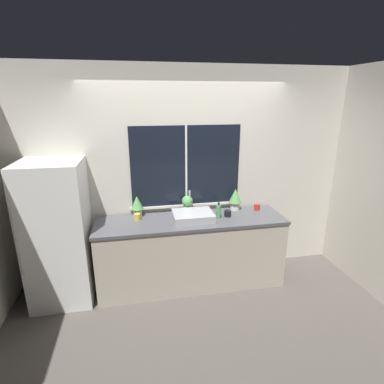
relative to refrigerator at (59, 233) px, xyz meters
name	(u,v)px	position (x,y,z in m)	size (l,w,h in m)	color
ground_plane	(196,296)	(1.54, -0.34, -0.83)	(14.00, 14.00, 0.00)	#4C4742
wall_back	(186,176)	(1.54, 0.33, 0.52)	(8.00, 0.09, 2.70)	beige
wall_left	(27,169)	(-0.61, 1.16, 0.52)	(0.06, 7.00, 2.70)	beige
wall_right	(303,158)	(3.69, 1.16, 0.52)	(0.06, 7.00, 2.70)	beige
counter	(191,252)	(1.54, -0.04, -0.39)	(2.31, 0.62, 0.89)	#B2A893
refrigerator	(59,233)	(0.00, 0.00, 0.00)	(0.67, 0.72, 1.67)	silver
sink	(193,216)	(1.56, -0.04, 0.10)	(0.49, 0.43, 0.30)	#ADADB2
potted_plant_left	(137,205)	(0.90, 0.19, 0.21)	(0.15, 0.15, 0.27)	silver
potted_plant_center	(187,203)	(1.53, 0.19, 0.19)	(0.14, 0.14, 0.23)	silver
potted_plant_right	(235,198)	(2.18, 0.19, 0.22)	(0.17, 0.17, 0.28)	silver
soap_bottle	(219,211)	(1.88, -0.06, 0.15)	(0.05, 0.05, 0.22)	#519E5B
mug_red	(257,207)	(2.46, 0.12, 0.10)	(0.07, 0.07, 0.08)	#B72D28
mug_yellow	(137,217)	(0.90, 0.08, 0.10)	(0.07, 0.07, 0.08)	gold
mug_black	(228,213)	(2.01, -0.03, 0.10)	(0.08, 0.08, 0.08)	black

